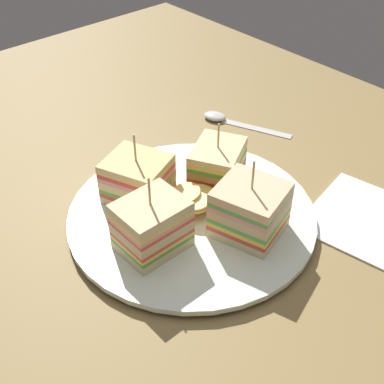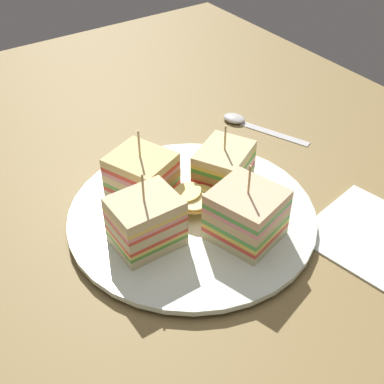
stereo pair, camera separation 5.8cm
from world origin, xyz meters
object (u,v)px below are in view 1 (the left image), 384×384
(sandwich_wedge_0, at_px, (152,225))
(sandwich_wedge_1, at_px, (249,210))
(chip_pile, at_px, (192,198))
(napkin, at_px, (365,218))
(sandwich_wedge_3, at_px, (138,179))
(plate, at_px, (192,215))
(sandwich_wedge_2, at_px, (217,164))
(spoon, at_px, (226,119))

(sandwich_wedge_0, height_order, sandwich_wedge_1, sandwich_wedge_1)
(chip_pile, bearing_deg, sandwich_wedge_0, -74.20)
(sandwich_wedge_0, bearing_deg, napkin, -28.90)
(napkin, bearing_deg, sandwich_wedge_1, -119.31)
(sandwich_wedge_3, distance_m, napkin, 0.27)
(plate, relative_size, chip_pile, 4.02)
(sandwich_wedge_3, bearing_deg, sandwich_wedge_2, 46.02)
(sandwich_wedge_3, relative_size, chip_pile, 1.23)
(chip_pile, bearing_deg, sandwich_wedge_2, 107.16)
(sandwich_wedge_2, xyz_separation_m, spoon, (-0.11, 0.12, -0.03))
(sandwich_wedge_2, bearing_deg, napkin, 89.83)
(sandwich_wedge_2, xyz_separation_m, sandwich_wedge_3, (-0.04, -0.09, 0.00))
(sandwich_wedge_3, relative_size, napkin, 0.67)
(plate, xyz_separation_m, sandwich_wedge_2, (-0.03, 0.07, 0.03))
(sandwich_wedge_2, relative_size, sandwich_wedge_3, 1.00)
(plate, relative_size, sandwich_wedge_1, 3.05)
(plate, bearing_deg, sandwich_wedge_3, -155.13)
(chip_pile, bearing_deg, sandwich_wedge_1, 15.01)
(plate, bearing_deg, chip_pile, 139.16)
(sandwich_wedge_1, bearing_deg, sandwich_wedge_3, 6.85)
(sandwich_wedge_0, height_order, sandwich_wedge_2, sandwich_wedge_0)
(plate, distance_m, sandwich_wedge_3, 0.08)
(plate, height_order, sandwich_wedge_0, sandwich_wedge_0)
(sandwich_wedge_2, relative_size, chip_pile, 1.24)
(plate, bearing_deg, sandwich_wedge_2, 111.59)
(plate, distance_m, chip_pile, 0.02)
(sandwich_wedge_3, xyz_separation_m, chip_pile, (0.06, 0.04, -0.01))
(plate, xyz_separation_m, napkin, (0.14, 0.15, -0.01))
(plate, relative_size, spoon, 2.14)
(spoon, bearing_deg, sandwich_wedge_2, 108.18)
(sandwich_wedge_0, relative_size, napkin, 0.70)
(plate, distance_m, sandwich_wedge_0, 0.08)
(spoon, bearing_deg, napkin, 149.98)
(sandwich_wedge_0, distance_m, napkin, 0.26)
(sandwich_wedge_1, bearing_deg, napkin, -135.85)
(sandwich_wedge_1, distance_m, sandwich_wedge_2, 0.10)
(plate, height_order, sandwich_wedge_1, sandwich_wedge_1)
(sandwich_wedge_2, bearing_deg, plate, -7.26)
(sandwich_wedge_1, distance_m, chip_pile, 0.08)
(plate, height_order, chip_pile, chip_pile)
(spoon, distance_m, napkin, 0.27)
(sandwich_wedge_3, bearing_deg, napkin, 20.27)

